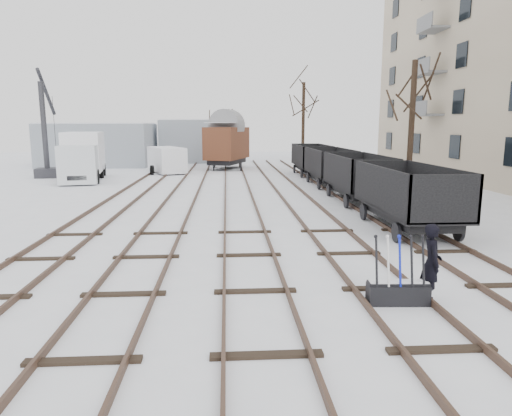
{
  "coord_description": "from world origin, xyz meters",
  "views": [
    {
      "loc": [
        -0.63,
        -10.02,
        3.79
      ],
      "look_at": [
        0.3,
        4.36,
        1.2
      ],
      "focal_mm": 32.0,
      "sensor_mm": 36.0,
      "label": 1
    }
  ],
  "objects": [
    {
      "name": "freight_wagon_a",
      "position": [
        6.0,
        6.14,
        0.9
      ],
      "size": [
        2.31,
        5.78,
        2.36
      ],
      "color": "black",
      "rests_on": "ground"
    },
    {
      "name": "freight_wagon_b",
      "position": [
        6.0,
        12.54,
        0.9
      ],
      "size": [
        2.31,
        5.78,
        2.36
      ],
      "color": "black",
      "rests_on": "ground"
    },
    {
      "name": "box_van_wagon",
      "position": [
        -0.56,
        31.07,
        2.38
      ],
      "size": [
        4.45,
        5.99,
        4.09
      ],
      "rotation": [
        0.0,
        0.0,
        -0.34
      ],
      "color": "black",
      "rests_on": "ground"
    },
    {
      "name": "ground",
      "position": [
        0.0,
        0.0,
        0.0
      ],
      "size": [
        120.0,
        120.0,
        0.0
      ],
      "primitive_type": "plane",
      "color": "white",
      "rests_on": "ground"
    },
    {
      "name": "panel_van",
      "position": [
        -5.52,
        27.84,
        1.09
      ],
      "size": [
        3.73,
        5.17,
        2.09
      ],
      "rotation": [
        0.0,
        0.0,
        0.4
      ],
      "color": "white",
      "rests_on": "ground"
    },
    {
      "name": "ground_frame",
      "position": [
        3.03,
        -0.87,
        0.28
      ],
      "size": [
        1.32,
        0.5,
        1.49
      ],
      "rotation": [
        0.0,
        0.0,
        -0.06
      ],
      "color": "black",
      "rests_on": "ground"
    },
    {
      "name": "shed_right",
      "position": [
        -4.0,
        40.0,
        2.25
      ],
      "size": [
        7.0,
        6.0,
        4.5
      ],
      "color": "#949DA7",
      "rests_on": "ground"
    },
    {
      "name": "tree_near",
      "position": [
        9.08,
        13.67,
        3.57
      ],
      "size": [
        0.3,
        0.3,
        7.13
      ],
      "primitive_type": "cylinder",
      "color": "black",
      "rests_on": "ground"
    },
    {
      "name": "tree_far_left",
      "position": [
        -1.32,
        40.99,
        2.63
      ],
      "size": [
        0.3,
        0.3,
        5.26
      ],
      "primitive_type": "cylinder",
      "color": "black",
      "rests_on": "ground"
    },
    {
      "name": "crane",
      "position": [
        -14.01,
        25.16,
        2.08
      ],
      "size": [
        1.77,
        4.67,
        7.89
      ],
      "rotation": [
        0.0,
        0.0,
        0.14
      ],
      "color": "#2A2B2F",
      "rests_on": "ground"
    },
    {
      "name": "worker",
      "position": [
        3.78,
        -0.77,
        0.87
      ],
      "size": [
        0.52,
        0.7,
        1.74
      ],
      "primitive_type": "imported",
      "rotation": [
        0.0,
        0.0,
        1.39
      ],
      "color": "black",
      "rests_on": "ground"
    },
    {
      "name": "tree_far_right",
      "position": [
        6.64,
        33.33,
        3.91
      ],
      "size": [
        0.3,
        0.3,
        7.81
      ],
      "primitive_type": "cylinder",
      "color": "black",
      "rests_on": "ground"
    },
    {
      "name": "freight_wagon_c",
      "position": [
        6.0,
        18.94,
        0.9
      ],
      "size": [
        2.31,
        5.78,
        2.36
      ],
      "color": "black",
      "rests_on": "ground"
    },
    {
      "name": "tracks",
      "position": [
        -0.0,
        13.67,
        0.07
      ],
      "size": [
        13.9,
        52.0,
        0.16
      ],
      "color": "black",
      "rests_on": "ground"
    },
    {
      "name": "lorry",
      "position": [
        -10.76,
        23.03,
        1.74
      ],
      "size": [
        3.29,
        7.69,
        3.37
      ],
      "rotation": [
        0.0,
        0.0,
        0.17
      ],
      "color": "black",
      "rests_on": "ground"
    },
    {
      "name": "freight_wagon_d",
      "position": [
        6.0,
        25.34,
        0.9
      ],
      "size": [
        2.31,
        5.78,
        2.36
      ],
      "color": "black",
      "rests_on": "ground"
    },
    {
      "name": "shed_left",
      "position": [
        -13.0,
        36.0,
        2.05
      ],
      "size": [
        10.0,
        8.0,
        4.1
      ],
      "color": "#949DA7",
      "rests_on": "ground"
    }
  ]
}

